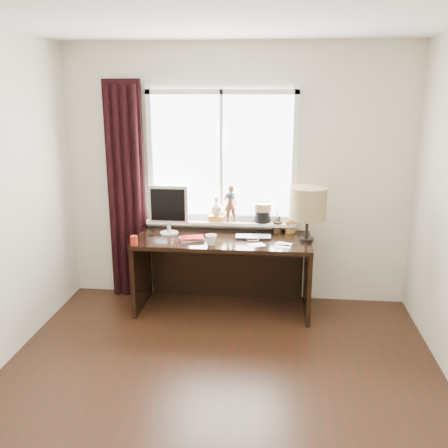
# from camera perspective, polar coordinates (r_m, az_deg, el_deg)

# --- Properties ---
(floor) EXTENTS (3.50, 4.00, 0.00)m
(floor) POSITION_cam_1_polar(r_m,az_deg,el_deg) (3.71, -1.35, -20.46)
(floor) COLOR black
(floor) RESTS_ON ground
(ceiling) EXTENTS (3.50, 4.00, 0.00)m
(ceiling) POSITION_cam_1_polar(r_m,az_deg,el_deg) (3.03, -1.68, 23.48)
(ceiling) COLOR white
(ceiling) RESTS_ON wall_back
(wall_back) EXTENTS (3.50, 0.00, 2.60)m
(wall_back) POSITION_cam_1_polar(r_m,az_deg,el_deg) (5.07, 1.46, 5.51)
(wall_back) COLOR beige
(wall_back) RESTS_ON ground
(laptop) EXTENTS (0.35, 0.23, 0.03)m
(laptop) POSITION_cam_1_polar(r_m,az_deg,el_deg) (4.85, 3.40, -1.48)
(laptop) COLOR silver
(laptop) RESTS_ON desk
(mug) EXTENTS (0.13, 0.13, 0.10)m
(mug) POSITION_cam_1_polar(r_m,az_deg,el_deg) (4.64, -1.49, -1.78)
(mug) COLOR white
(mug) RESTS_ON desk
(red_cup) EXTENTS (0.07, 0.07, 0.09)m
(red_cup) POSITION_cam_1_polar(r_m,az_deg,el_deg) (4.71, -10.25, -1.86)
(red_cup) COLOR maroon
(red_cup) RESTS_ON desk
(window) EXTENTS (1.52, 0.20, 1.40)m
(window) POSITION_cam_1_polar(r_m,az_deg,el_deg) (5.03, -0.24, 5.47)
(window) COLOR white
(window) RESTS_ON ground
(curtain) EXTENTS (0.38, 0.09, 2.25)m
(curtain) POSITION_cam_1_polar(r_m,az_deg,el_deg) (5.23, -11.13, 3.46)
(curtain) COLOR black
(curtain) RESTS_ON floor
(desk) EXTENTS (1.70, 0.70, 0.75)m
(desk) POSITION_cam_1_polar(r_m,az_deg,el_deg) (5.02, 0.00, -3.98)
(desk) COLOR black
(desk) RESTS_ON floor
(monitor) EXTENTS (0.40, 0.18, 0.49)m
(monitor) POSITION_cam_1_polar(r_m,az_deg,el_deg) (4.96, -6.38, 1.98)
(monitor) COLOR beige
(monitor) RESTS_ON desk
(notebook_stack) EXTENTS (0.26, 0.23, 0.03)m
(notebook_stack) POSITION_cam_1_polar(r_m,az_deg,el_deg) (4.80, -3.67, -1.65)
(notebook_stack) COLOR beige
(notebook_stack) RESTS_ON desk
(brush_holder) EXTENTS (0.09, 0.09, 0.25)m
(brush_holder) POSITION_cam_1_polar(r_m,az_deg,el_deg) (5.03, 6.14, -0.36)
(brush_holder) COLOR black
(brush_holder) RESTS_ON desk
(icon_frame) EXTENTS (0.10, 0.04, 0.13)m
(icon_frame) POSITION_cam_1_polar(r_m,az_deg,el_deg) (5.01, 7.62, -0.44)
(icon_frame) COLOR gold
(icon_frame) RESTS_ON desk
(table_lamp) EXTENTS (0.35, 0.35, 0.52)m
(table_lamp) POSITION_cam_1_polar(r_m,az_deg,el_deg) (4.73, 9.56, 2.27)
(table_lamp) COLOR black
(table_lamp) RESTS_ON desk
(loose_papers) EXTENTS (0.43, 0.21, 0.00)m
(loose_papers) POSITION_cam_1_polar(r_m,az_deg,el_deg) (4.66, 5.74, -2.42)
(loose_papers) COLOR white
(loose_papers) RESTS_ON desk
(desk_cables) EXTENTS (0.29, 0.32, 0.01)m
(desk_cables) POSITION_cam_1_polar(r_m,az_deg,el_deg) (4.90, 3.63, -1.45)
(desk_cables) COLOR black
(desk_cables) RESTS_ON desk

